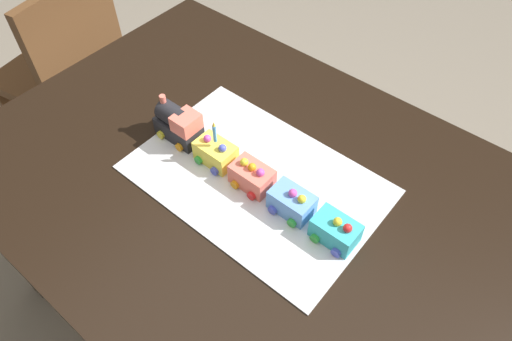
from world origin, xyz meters
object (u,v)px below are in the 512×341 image
Objects in this scene: cake_locomotive at (178,124)px; chair at (68,71)px; cake_car_caboose_lemon at (216,153)px; cake_car_gondola_turquoise at (336,230)px; cake_car_flatbed_sky_blue at (292,202)px; birthday_candle at (214,132)px; dining_table at (247,203)px; cake_car_hopper_coral at (252,176)px.

chair is at bearing 171.02° from cake_locomotive.
cake_locomotive is at bearing 180.00° from cake_car_caboose_lemon.
cake_car_gondola_turquoise is (0.35, 0.00, 0.00)m from cake_car_caboose_lemon.
cake_car_flatbed_sky_blue is at bearing -0.00° from cake_locomotive.
cake_car_caboose_lemon is 1.58× the size of birthday_candle.
cake_car_caboose_lemon is 0.35m from cake_car_gondola_turquoise.
birthday_candle reaches higher than chair.
cake_car_gondola_turquoise is at bearing 0.00° from cake_car_flatbed_sky_blue.
cake_locomotive reaches higher than cake_car_gondola_turquoise.
dining_table is at bearing 178.40° from cake_car_gondola_turquoise.
cake_locomotive is 1.40× the size of cake_car_gondola_turquoise.
cake_car_hopper_coral is at bearing -16.85° from dining_table.
cake_car_hopper_coral is 0.24m from cake_car_gondola_turquoise.
cake_car_hopper_coral is at bearing 72.58° from chair.
cake_locomotive is (0.81, -0.13, 0.32)m from chair.
chair is 6.14× the size of cake_locomotive.
chair is 1.11m from cake_car_hopper_coral.
birthday_candle is (0.94, -0.13, 0.37)m from chair.
chair reaches higher than dining_table.
chair is 0.88m from cake_locomotive.
cake_car_flatbed_sky_blue is at bearing 180.00° from cake_car_gondola_turquoise.
birthday_candle reaches higher than cake_car_flatbed_sky_blue.
cake_locomotive reaches higher than cake_car_flatbed_sky_blue.
birthday_candle is at bearing 180.00° from cake_car_flatbed_sky_blue.
cake_car_caboose_lemon reaches higher than dining_table.
cake_car_flatbed_sky_blue is at bearing 73.27° from chair.
cake_car_caboose_lemon and cake_car_hopper_coral have the same top height.
chair reaches higher than cake_car_gondola_turquoise.
dining_table is at bearing 163.15° from cake_car_hopper_coral.
cake_car_hopper_coral is at bearing -0.00° from cake_car_caboose_lemon.
cake_car_gondola_turquoise is (0.12, 0.00, 0.00)m from cake_car_flatbed_sky_blue.
cake_car_caboose_lemon is at bearing 180.00° from cake_car_flatbed_sky_blue.
cake_car_flatbed_sky_blue is (0.37, -0.00, -0.02)m from cake_locomotive.
cake_car_hopper_coral is at bearing -180.00° from cake_car_gondola_turquoise.
birthday_candle is at bearing 180.00° from cake_car_gondola_turquoise.
cake_locomotive is 0.25m from cake_car_hopper_coral.
cake_locomotive is 0.14m from birthday_candle.
chair is 8.60× the size of cake_car_gondola_turquoise.
cake_car_flatbed_sky_blue is at bearing 0.00° from cake_car_hopper_coral.
cake_locomotive is 0.13m from cake_car_caboose_lemon.
dining_table is 0.30m from cake_car_gondola_turquoise.
cake_car_hopper_coral is 1.58× the size of birthday_candle.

